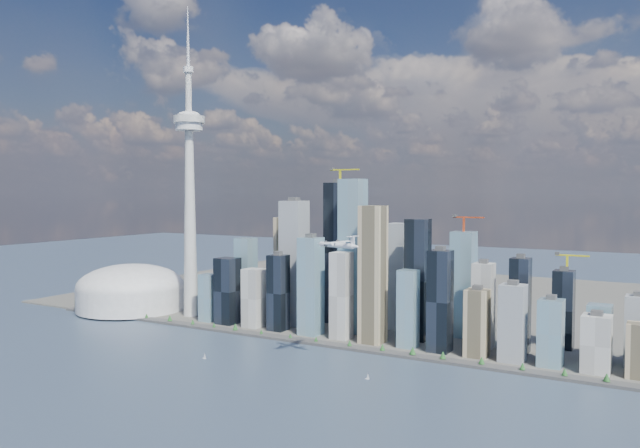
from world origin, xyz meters
The scene contains 10 objects.
ground centered at (0.00, 0.00, 0.00)m, with size 4000.00×4000.00×0.00m, color #2F3C52.
seawall centered at (0.00, 250.00, 2.00)m, with size 1100.00×22.00×4.00m, color #383838.
land centered at (0.00, 700.00, 1.50)m, with size 1400.00×900.00×3.00m, color #4C4C47.
shoreline_trees centered at (0.00, 250.00, 8.78)m, with size 960.53×7.20×8.80m.
skyscraper_cluster centered at (59.62, 336.82, 82.42)m, with size 736.00×142.00×265.10m.
needle_tower centered at (-300.00, 310.00, 235.84)m, with size 56.00×56.00×550.50m.
dome_stadium centered at (-440.00, 300.00, 39.44)m, with size 200.00×200.00×86.00m.
airplane centered at (91.56, 140.23, 161.19)m, with size 64.77×57.64×15.89m.
sailboat_west centered at (-94.29, 104.49, 2.88)m, with size 6.49×2.68×8.96m.
sailboat_east centered at (138.29, 130.86, 2.61)m, with size 5.87×1.91×8.12m.
Camera 1 is at (457.35, -542.75, 227.39)m, focal length 35.00 mm.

